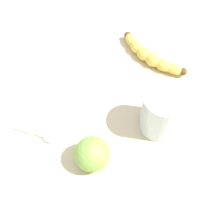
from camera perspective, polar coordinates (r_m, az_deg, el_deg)
The scene contains 5 objects.
wooden_tabletop at distance 67.22cm, azimuth 0.34°, elevation -0.27°, with size 120.00×120.00×3.00cm, color beige.
banana at distance 75.31cm, azimuth 7.91°, elevation 11.50°, with size 21.20×5.85×3.50cm.
smoothie_glass at distance 60.12cm, azimuth 10.25°, elevation -0.20°, with size 8.95×8.95×10.90cm.
green_apple_fruit at distance 56.62cm, azimuth -4.15°, elevation -8.70°, with size 7.40×7.40×7.40cm, color #84B747.
teaspoon at distance 63.52cm, azimuth -13.31°, elevation -5.12°, with size 10.78×6.00×0.80cm.
Camera 1 is at (-23.55, 26.89, 58.42)cm, focal length 44.00 mm.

